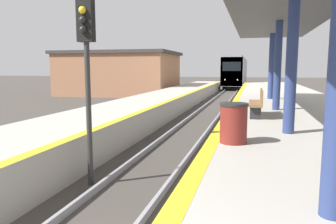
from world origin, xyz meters
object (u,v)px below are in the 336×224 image
(train, at_px, (236,72))
(bench, at_px, (258,102))
(signal_near, at_px, (87,57))
(trash_bin, at_px, (234,123))

(train, xyz_separation_m, bench, (2.66, -37.31, -0.64))
(signal_near, xyz_separation_m, trash_bin, (3.16, 0.68, -1.44))
(train, distance_m, trash_bin, 41.76)
(bench, bearing_deg, signal_near, -126.29)
(trash_bin, xyz_separation_m, bench, (0.56, 4.39, 0.05))
(train, height_order, bench, train)
(signal_near, bearing_deg, bench, 53.71)
(signal_near, xyz_separation_m, bench, (3.72, 5.06, -1.39))
(train, distance_m, signal_near, 42.39)
(trash_bin, relative_size, bench, 0.46)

